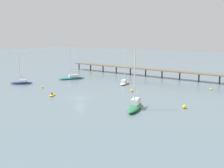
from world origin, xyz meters
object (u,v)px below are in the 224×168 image
object	(u,v)px
pier	(192,70)
dinghy_yellow	(52,95)
sailboat_green	(135,105)
mooring_buoy_mid	(184,107)
sailboat_teal	(72,77)
sailboat_navy	(22,82)
mooring_buoy_inner	(42,87)
mooring_buoy_far	(211,89)
sailboat_cream	(124,82)
mooring_buoy_outer	(132,91)

from	to	relation	value
pier	dinghy_yellow	size ratio (longest dim) A/B	29.01
pier	sailboat_green	size ratio (longest dim) A/B	6.02
pier	mooring_buoy_mid	bearing A→B (deg)	-73.22
mooring_buoy_mid	sailboat_teal	bearing A→B (deg)	160.00
pier	sailboat_navy	size ratio (longest dim) A/B	8.05
dinghy_yellow	mooring_buoy_inner	world-z (taller)	dinghy_yellow
pier	mooring_buoy_mid	distance (m)	39.44
sailboat_teal	sailboat_navy	xyz separation A→B (m)	(-6.90, -16.93, -0.12)
sailboat_navy	mooring_buoy_far	xyz separation A→B (m)	(54.58, 23.98, -0.34)
dinghy_yellow	mooring_buoy_far	world-z (taller)	dinghy_yellow
dinghy_yellow	mooring_buoy_far	size ratio (longest dim) A/B	4.45
pier	sailboat_cream	world-z (taller)	sailboat_cream
sailboat_cream	dinghy_yellow	world-z (taller)	sailboat_cream
sailboat_teal	sailboat_navy	size ratio (longest dim) A/B	1.31
mooring_buoy_inner	mooring_buoy_outer	size ratio (longest dim) A/B	0.81
sailboat_teal	mooring_buoy_far	bearing A→B (deg)	8.41
sailboat_teal	pier	bearing A→B (deg)	27.87
sailboat_teal	dinghy_yellow	size ratio (longest dim) A/B	4.72
mooring_buoy_outer	sailboat_cream	bearing A→B (deg)	131.01
pier	sailboat_navy	distance (m)	57.74
mooring_buoy_outer	mooring_buoy_far	bearing A→B (deg)	40.09
mooring_buoy_mid	sailboat_navy	bearing A→B (deg)	179.13
mooring_buoy_far	sailboat_teal	bearing A→B (deg)	-171.59
sailboat_green	mooring_buoy_outer	distance (m)	19.36
sailboat_navy	mooring_buoy_outer	bearing A→B (deg)	13.60
mooring_buoy_outer	mooring_buoy_mid	bearing A→B (deg)	-26.90
mooring_buoy_far	sailboat_green	bearing A→B (deg)	-103.67
sailboat_teal	sailboat_navy	world-z (taller)	sailboat_teal
sailboat_cream	sailboat_green	bearing A→B (deg)	-54.26
sailboat_green	mooring_buoy_inner	xyz separation A→B (m)	(-35.87, 6.24, -0.58)
pier	sailboat_navy	bearing A→B (deg)	-140.37
sailboat_teal	sailboat_navy	distance (m)	18.29
mooring_buoy_far	mooring_buoy_mid	bearing A→B (deg)	-87.29
pier	dinghy_yellow	bearing A→B (deg)	-117.03
dinghy_yellow	sailboat_cream	bearing A→B (deg)	76.73
sailboat_cream	sailboat_navy	distance (m)	33.70
sailboat_teal	sailboat_green	size ratio (longest dim) A/B	0.98
sailboat_green	pier	bearing A→B (deg)	93.24
sailboat_cream	mooring_buoy_outer	xyz separation A→B (m)	(8.66, -9.96, -0.27)
sailboat_cream	sailboat_teal	size ratio (longest dim) A/B	0.84
sailboat_green	sailboat_navy	world-z (taller)	sailboat_green
sailboat_teal	mooring_buoy_outer	bearing A→B (deg)	-15.20
mooring_buoy_inner	pier	bearing A→B (deg)	48.76
sailboat_cream	mooring_buoy_mid	world-z (taller)	sailboat_cream
sailboat_green	mooring_buoy_far	world-z (taller)	sailboat_green
mooring_buoy_outer	mooring_buoy_inner	bearing A→B (deg)	-158.36
sailboat_navy	dinghy_yellow	size ratio (longest dim) A/B	3.61
dinghy_yellow	mooring_buoy_far	xyz separation A→B (m)	(32.89, 31.74, 0.09)
sailboat_green	mooring_buoy_inner	size ratio (longest dim) A/B	19.84
mooring_buoy_far	dinghy_yellow	bearing A→B (deg)	-136.02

